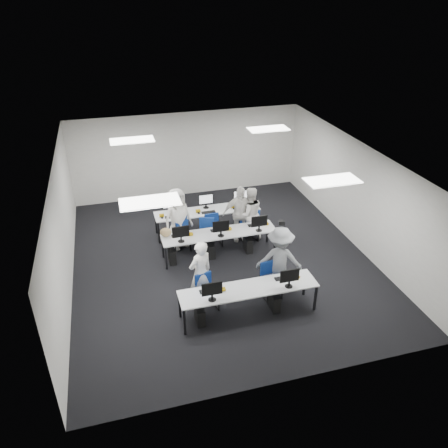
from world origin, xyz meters
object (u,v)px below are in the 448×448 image
object	(u,v)px
chair_5	(180,236)
photographer	(280,260)
student_3	(240,214)
chair_1	(271,286)
student_1	(250,214)
chair_2	(181,238)
student_2	(178,218)
chair_4	(249,232)
chair_6	(208,233)
desk_front	(249,290)
student_0	(201,273)
chair_0	(207,298)
chair_7	(251,226)
chair_3	(214,235)
desk_mid	(219,234)

from	to	relation	value
chair_5	photographer	size ratio (longest dim) A/B	0.49
photographer	student_3	bearing A→B (deg)	-64.81
chair_1	student_1	bearing A→B (deg)	75.36
chair_2	student_2	distance (m)	0.61
chair_1	chair_4	bearing A→B (deg)	76.21
chair_6	photographer	distance (m)	2.98
chair_1	chair_5	world-z (taller)	chair_1
desk_front	student_0	xyz separation A→B (m)	(-0.96, 0.71, 0.17)
chair_0	student_3	world-z (taller)	student_3
chair_6	chair_7	xyz separation A→B (m)	(1.38, 0.08, 0.00)
student_1	photographer	world-z (taller)	photographer
chair_6	chair_5	bearing A→B (deg)	-167.62
chair_0	chair_1	xyz separation A→B (m)	(1.62, 0.04, 0.00)
desk_front	student_2	size ratio (longest dim) A/B	1.76
chair_1	chair_7	bearing A→B (deg)	73.50
chair_1	chair_3	world-z (taller)	chair_3
chair_4	chair_5	distance (m)	2.05
chair_5	student_0	distance (m)	2.81
chair_5	student_0	xyz separation A→B (m)	(0.02, -2.75, 0.57)
desk_mid	chair_2	size ratio (longest dim) A/B	3.23
desk_mid	student_3	world-z (taller)	student_3
chair_2	chair_4	distance (m)	2.02
chair_3	student_3	bearing A→B (deg)	1.20
student_0	student_3	bearing A→B (deg)	-147.81
chair_0	chair_4	world-z (taller)	chair_0
chair_3	chair_5	distance (m)	1.00
desk_front	chair_7	bearing A→B (deg)	70.43
chair_2	photographer	xyz separation A→B (m)	(1.98, -2.57, 0.56)
photographer	chair_0	bearing A→B (deg)	28.01
student_1	student_3	world-z (taller)	student_3
chair_1	student_0	size ratio (longest dim) A/B	0.53
chair_7	photographer	bearing A→B (deg)	-84.05
desk_front	student_2	world-z (taller)	student_2
chair_3	chair_2	bearing A→B (deg)	176.32
student_0	chair_0	bearing A→B (deg)	83.30
chair_0	chair_7	size ratio (longest dim) A/B	0.95
desk_front	chair_2	size ratio (longest dim) A/B	3.23
chair_3	student_2	xyz separation A→B (m)	(-1.01, 0.15, 0.62)
chair_0	student_3	bearing A→B (deg)	46.31
student_1	student_3	distance (m)	0.31
student_3	chair_7	bearing A→B (deg)	28.33
chair_5	student_2	distance (m)	0.64
chair_3	student_3	xyz separation A→B (m)	(0.80, 0.05, 0.57)
chair_6	student_0	xyz separation A→B (m)	(-0.81, -2.67, 0.56)
student_0	student_1	world-z (taller)	student_0
chair_2	student_0	world-z (taller)	student_0
desk_front	chair_3	distance (m)	3.27
chair_2	chair_6	bearing A→B (deg)	7.05
student_2	student_3	size ratio (longest dim) A/B	1.05
desk_front	desk_mid	xyz separation A→B (m)	(0.00, 2.60, 0.00)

